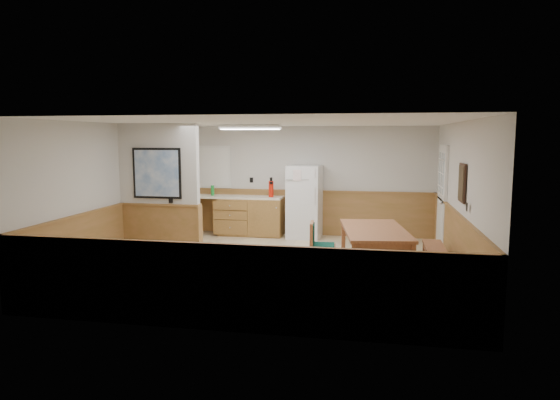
% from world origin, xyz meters
% --- Properties ---
extents(ground, '(6.00, 6.00, 0.00)m').
position_xyz_m(ground, '(0.00, 0.00, 0.00)').
color(ground, tan).
rests_on(ground, ground).
extents(ceiling, '(6.00, 6.00, 0.02)m').
position_xyz_m(ceiling, '(0.00, 0.00, 2.50)').
color(ceiling, white).
rests_on(ceiling, back_wall).
extents(back_wall, '(6.00, 0.02, 2.50)m').
position_xyz_m(back_wall, '(0.00, 3.00, 1.25)').
color(back_wall, silver).
rests_on(back_wall, ground).
extents(right_wall, '(0.02, 6.00, 2.50)m').
position_xyz_m(right_wall, '(3.00, 0.00, 1.25)').
color(right_wall, silver).
rests_on(right_wall, ground).
extents(left_wall, '(0.02, 6.00, 2.50)m').
position_xyz_m(left_wall, '(-3.00, 0.00, 1.25)').
color(left_wall, silver).
rests_on(left_wall, ground).
extents(wainscot_back, '(6.00, 0.04, 1.00)m').
position_xyz_m(wainscot_back, '(0.00, 2.98, 0.50)').
color(wainscot_back, '#A46F41').
rests_on(wainscot_back, ground).
extents(wainscot_right, '(0.04, 6.00, 1.00)m').
position_xyz_m(wainscot_right, '(2.98, 0.00, 0.50)').
color(wainscot_right, '#A46F41').
rests_on(wainscot_right, ground).
extents(wainscot_left, '(0.04, 6.00, 1.00)m').
position_xyz_m(wainscot_left, '(-2.98, 0.00, 0.50)').
color(wainscot_left, '#A46F41').
rests_on(wainscot_left, ground).
extents(partition_wall, '(1.50, 0.20, 2.50)m').
position_xyz_m(partition_wall, '(-2.25, 0.19, 1.23)').
color(partition_wall, silver).
rests_on(partition_wall, ground).
extents(kitchen_counter, '(2.20, 0.61, 1.00)m').
position_xyz_m(kitchen_counter, '(-1.21, 2.68, 0.46)').
color(kitchen_counter, '#9F6F38').
rests_on(kitchen_counter, ground).
extents(exterior_door, '(0.07, 1.02, 2.15)m').
position_xyz_m(exterior_door, '(2.96, 1.90, 1.05)').
color(exterior_door, silver).
rests_on(exterior_door, ground).
extents(kitchen_window, '(0.80, 0.04, 1.00)m').
position_xyz_m(kitchen_window, '(-2.10, 2.98, 1.55)').
color(kitchen_window, silver).
rests_on(kitchen_window, back_wall).
extents(wall_painting, '(0.04, 0.50, 0.60)m').
position_xyz_m(wall_painting, '(2.97, -0.30, 1.55)').
color(wall_painting, black).
rests_on(wall_painting, right_wall).
extents(fluorescent_fixture, '(1.20, 0.30, 0.09)m').
position_xyz_m(fluorescent_fixture, '(-0.80, 1.30, 2.45)').
color(fluorescent_fixture, silver).
rests_on(fluorescent_fixture, ceiling).
extents(refrigerator, '(0.76, 0.75, 1.63)m').
position_xyz_m(refrigerator, '(0.11, 2.63, 0.82)').
color(refrigerator, white).
rests_on(refrigerator, ground).
extents(dining_table, '(1.25, 2.09, 0.75)m').
position_xyz_m(dining_table, '(1.66, -0.11, 0.66)').
color(dining_table, '#AD6A3F').
rests_on(dining_table, ground).
extents(dining_bench, '(0.34, 1.45, 0.45)m').
position_xyz_m(dining_bench, '(2.65, -0.04, 0.34)').
color(dining_bench, '#AD6A3F').
rests_on(dining_bench, ground).
extents(dining_chair, '(0.62, 0.46, 0.85)m').
position_xyz_m(dining_chair, '(0.73, -0.24, 0.50)').
color(dining_chair, '#AD6A3F').
rests_on(dining_chair, ground).
extents(fire_extinguisher, '(0.13, 0.13, 0.45)m').
position_xyz_m(fire_extinguisher, '(-0.66, 2.66, 1.10)').
color(fire_extinguisher, red).
rests_on(fire_extinguisher, kitchen_counter).
extents(soap_bottle, '(0.08, 0.08, 0.24)m').
position_xyz_m(soap_bottle, '(-2.06, 2.69, 1.02)').
color(soap_bottle, '#1A9132').
rests_on(soap_bottle, kitchen_counter).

